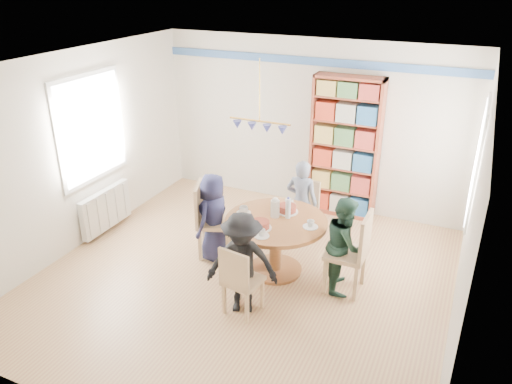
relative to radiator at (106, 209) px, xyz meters
The scene contains 14 objects.
ground 2.46m from the radiator, ahead, with size 5.00×5.00×0.00m, color tan.
room_shell 2.58m from the radiator, 14.73° to the left, with size 5.00×5.00×5.00m.
radiator is the anchor object (origin of this frame).
dining_table 2.73m from the radiator, ahead, with size 1.30×1.30×0.75m.
chair_left 1.74m from the radiator, ahead, with size 0.60×0.60×1.04m.
chair_right 3.74m from the radiator, ahead, with size 0.47×0.47×1.06m.
chair_far 2.94m from the radiator, 21.22° to the left, with size 0.42×0.42×0.87m.
chair_near 2.87m from the radiator, 19.72° to the right, with size 0.44×0.44×0.88m.
person_left 1.84m from the radiator, ahead, with size 0.59×0.38×1.21m, color #1A1B39.
person_right 3.63m from the radiator, ahead, with size 0.59×0.46×1.22m, color #1B362A.
person_far 2.91m from the radiator, 18.26° to the left, with size 0.45×0.30×1.25m, color gray.
person_near 2.84m from the radiator, 17.90° to the right, with size 0.80×0.46×1.24m, color black.
bookshelf 3.73m from the radiator, 33.93° to the left, with size 1.05×0.32×2.21m.
tableware 2.74m from the radiator, ahead, with size 1.10×1.10×0.29m.
Camera 1 is at (2.38, -4.82, 3.67)m, focal length 35.00 mm.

